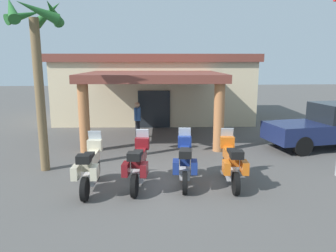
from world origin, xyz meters
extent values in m
plane|color=#514F4C|center=(0.00, 0.00, 0.00)|extent=(80.00, 80.00, 0.00)
cube|color=beige|center=(0.15, 11.46, 1.84)|extent=(12.01, 7.01, 3.67)
cube|color=#1E2328|center=(0.00, 8.17, 1.05)|extent=(1.80, 0.18, 2.10)
cube|color=brown|center=(-0.13, 5.54, 3.02)|extent=(6.61, 5.67, 0.35)
cylinder|color=#B27042|center=(-3.01, 3.39, 1.42)|extent=(0.44, 0.44, 2.84)
cylinder|color=#B27042|center=(2.55, 3.13, 1.42)|extent=(0.44, 0.44, 2.84)
cube|color=brown|center=(0.15, 11.46, 3.89)|extent=(12.43, 7.43, 0.44)
cylinder|color=black|center=(-2.09, 0.04, 0.33)|extent=(0.17, 0.67, 0.66)
cylinder|color=black|center=(-2.17, -1.51, 0.33)|extent=(0.17, 0.67, 0.66)
cube|color=silver|center=(-2.13, -0.76, 0.37)|extent=(0.35, 0.58, 0.32)
cube|color=beige|center=(-2.13, -0.61, 0.88)|extent=(0.36, 1.16, 0.34)
cube|color=black|center=(-2.14, -0.96, 1.10)|extent=(0.31, 0.61, 0.10)
cube|color=beige|center=(-2.10, 0.02, 1.15)|extent=(0.45, 0.26, 0.36)
cube|color=#B2BCC6|center=(-2.09, 0.10, 1.43)|extent=(0.41, 0.14, 0.36)
cube|color=beige|center=(-2.42, -1.35, 0.76)|extent=(0.20, 0.45, 0.36)
cube|color=beige|center=(-1.90, -1.37, 0.76)|extent=(0.20, 0.45, 0.36)
cube|color=black|center=(-2.17, -1.46, 1.17)|extent=(0.38, 0.34, 0.22)
cylinder|color=black|center=(-0.61, 0.18, 0.33)|extent=(0.23, 0.67, 0.66)
cylinder|color=black|center=(-0.83, -1.35, 0.33)|extent=(0.23, 0.67, 0.66)
cube|color=silver|center=(-0.73, -0.61, 0.37)|extent=(0.40, 0.60, 0.32)
cube|color=maroon|center=(-0.70, -0.46, 0.88)|extent=(0.46, 1.18, 0.34)
cube|color=black|center=(-0.76, -0.81, 1.10)|extent=(0.36, 0.63, 0.10)
cube|color=maroon|center=(-0.61, 0.16, 1.15)|extent=(0.47, 0.30, 0.36)
cube|color=#B2BCC6|center=(-0.60, 0.24, 1.43)|extent=(0.41, 0.17, 0.36)
cube|color=maroon|center=(-1.07, -1.17, 0.76)|extent=(0.24, 0.46, 0.36)
cube|color=maroon|center=(-0.56, -1.24, 0.76)|extent=(0.24, 0.46, 0.36)
cube|color=black|center=(-0.83, -1.31, 1.17)|extent=(0.40, 0.37, 0.22)
cylinder|color=black|center=(0.77, 0.31, 0.33)|extent=(0.21, 0.67, 0.66)
cylinder|color=black|center=(0.60, -1.23, 0.33)|extent=(0.21, 0.67, 0.66)
cube|color=silver|center=(0.68, -0.48, 0.37)|extent=(0.38, 0.59, 0.32)
cube|color=navy|center=(0.70, -0.33, 0.88)|extent=(0.43, 1.18, 0.34)
cube|color=black|center=(0.66, -0.68, 1.10)|extent=(0.34, 0.63, 0.10)
cube|color=navy|center=(0.77, 0.29, 1.15)|extent=(0.46, 0.29, 0.36)
cube|color=#B2BCC6|center=(0.78, 0.37, 1.43)|extent=(0.41, 0.16, 0.36)
cube|color=navy|center=(0.36, -1.05, 0.76)|extent=(0.23, 0.46, 0.36)
cube|color=navy|center=(0.87, -1.11, 0.76)|extent=(0.23, 0.46, 0.36)
cube|color=black|center=(0.60, -1.18, 1.17)|extent=(0.39, 0.36, 0.22)
cylinder|color=black|center=(2.15, 0.15, 0.33)|extent=(0.19, 0.67, 0.66)
cylinder|color=black|center=(2.04, -1.39, 0.33)|extent=(0.19, 0.67, 0.66)
cube|color=silver|center=(2.09, -0.64, 0.37)|extent=(0.36, 0.58, 0.32)
cube|color=orange|center=(2.10, -0.49, 0.88)|extent=(0.38, 1.17, 0.34)
cube|color=black|center=(2.07, -0.84, 1.10)|extent=(0.32, 0.62, 0.10)
cube|color=orange|center=(2.15, 0.13, 1.15)|extent=(0.46, 0.27, 0.36)
cube|color=#B2BCC6|center=(2.15, 0.21, 1.43)|extent=(0.41, 0.15, 0.36)
cube|color=orange|center=(1.79, -1.22, 0.76)|extent=(0.21, 0.45, 0.36)
cube|color=orange|center=(2.31, -1.26, 0.76)|extent=(0.21, 0.45, 0.36)
cube|color=black|center=(2.04, -1.34, 1.17)|extent=(0.38, 0.35, 0.22)
cylinder|color=black|center=(-0.84, 5.77, 0.44)|extent=(0.14, 0.14, 0.88)
cylinder|color=black|center=(-0.93, 5.61, 0.44)|extent=(0.14, 0.14, 0.88)
cylinder|color=#335999|center=(-0.88, 5.69, 1.19)|extent=(0.32, 0.32, 0.62)
cylinder|color=#335999|center=(-0.78, 5.89, 1.22)|extent=(0.09, 0.09, 0.59)
cylinder|color=#335999|center=(-0.99, 5.50, 1.22)|extent=(0.09, 0.09, 0.59)
sphere|color=tan|center=(-0.88, 5.69, 1.65)|extent=(0.24, 0.24, 0.24)
cylinder|color=black|center=(5.49, 3.85, 0.40)|extent=(0.83, 0.38, 0.80)
cylinder|color=black|center=(5.76, 2.17, 0.40)|extent=(0.83, 0.38, 0.80)
cube|color=#19234C|center=(7.30, 3.29, 0.77)|extent=(5.44, 2.72, 0.75)
cylinder|color=brown|center=(-4.01, 1.16, 2.55)|extent=(0.31, 0.31, 5.10)
cone|color=#236028|center=(-3.38, 1.14, 5.26)|extent=(0.41, 1.30, 0.85)
cone|color=#236028|center=(-3.72, 1.72, 5.29)|extent=(1.29, 0.91, 0.94)
cone|color=#236028|center=(-4.44, 1.62, 5.22)|extent=(1.20, 1.16, 0.72)
cone|color=#236028|center=(-4.57, 0.87, 5.33)|extent=(0.88, 1.26, 1.03)
cone|color=#236028|center=(-3.71, 0.61, 5.24)|extent=(1.31, 0.94, 0.79)
camera|label=1|loc=(-0.50, -9.90, 3.76)|focal=34.58mm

